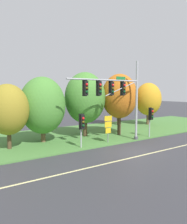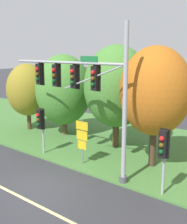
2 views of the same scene
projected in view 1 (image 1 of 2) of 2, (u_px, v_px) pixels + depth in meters
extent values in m
plane|color=#333338|center=(134.00, 151.00, 17.97)|extent=(160.00, 160.00, 0.00)
cube|color=beige|center=(145.00, 155.00, 16.98)|extent=(36.00, 0.16, 0.01)
cube|color=#477A38|center=(82.00, 134.00, 24.76)|extent=(48.00, 11.50, 0.10)
cylinder|color=#9EA0A5|center=(137.00, 101.00, 21.58)|extent=(0.22, 0.22, 7.74)
cylinder|color=#4C4C51|center=(136.00, 138.00, 21.93)|extent=(0.40, 0.40, 0.30)
cylinder|color=#9EA0A5|center=(106.00, 80.00, 19.23)|extent=(7.73, 0.14, 0.14)
cylinder|color=#9EA0A5|center=(122.00, 88.00, 20.38)|extent=(3.89, 0.08, 1.48)
cube|color=black|center=(123.00, 88.00, 20.47)|extent=(0.34, 0.28, 1.22)
cube|color=black|center=(122.00, 89.00, 20.60)|extent=(0.46, 0.04, 1.34)
sphere|color=red|center=(125.00, 85.00, 20.29)|extent=(0.22, 0.22, 0.22)
sphere|color=#51420C|center=(124.00, 88.00, 20.32)|extent=(0.22, 0.22, 0.22)
sphere|color=#0C4219|center=(124.00, 92.00, 20.35)|extent=(0.22, 0.22, 0.22)
cube|color=black|center=(112.00, 88.00, 19.69)|extent=(0.34, 0.28, 1.22)
cube|color=black|center=(111.00, 88.00, 19.82)|extent=(0.46, 0.04, 1.34)
sphere|color=red|center=(113.00, 85.00, 19.51)|extent=(0.22, 0.22, 0.22)
sphere|color=#51420C|center=(113.00, 88.00, 19.54)|extent=(0.22, 0.22, 0.22)
sphere|color=#0C4219|center=(113.00, 92.00, 19.57)|extent=(0.22, 0.22, 0.22)
cube|color=black|center=(99.00, 88.00, 18.91)|extent=(0.34, 0.28, 1.22)
cube|color=black|center=(98.00, 88.00, 19.05)|extent=(0.46, 0.04, 1.34)
sphere|color=red|center=(100.00, 85.00, 18.74)|extent=(0.22, 0.22, 0.22)
sphere|color=#51420C|center=(100.00, 88.00, 18.77)|extent=(0.22, 0.22, 0.22)
sphere|color=#0C4219|center=(100.00, 92.00, 18.80)|extent=(0.22, 0.22, 0.22)
cube|color=black|center=(86.00, 88.00, 18.14)|extent=(0.34, 0.28, 1.22)
cube|color=black|center=(85.00, 88.00, 18.27)|extent=(0.46, 0.04, 1.34)
sphere|color=red|center=(87.00, 84.00, 17.96)|extent=(0.22, 0.22, 0.22)
sphere|color=#51420C|center=(87.00, 88.00, 17.99)|extent=(0.22, 0.22, 0.22)
sphere|color=#0C4219|center=(87.00, 92.00, 18.02)|extent=(0.22, 0.22, 0.22)
cube|color=#196B33|center=(121.00, 78.00, 20.14)|extent=(1.10, 0.04, 0.28)
cylinder|color=#9EA0A5|center=(81.00, 131.00, 18.61)|extent=(0.12, 0.12, 2.82)
cube|color=black|center=(82.00, 122.00, 18.37)|extent=(0.34, 0.28, 1.22)
cube|color=black|center=(81.00, 121.00, 18.50)|extent=(0.46, 0.04, 1.34)
sphere|color=red|center=(83.00, 118.00, 18.19)|extent=(0.22, 0.22, 0.22)
sphere|color=#51420C|center=(83.00, 122.00, 18.22)|extent=(0.22, 0.22, 0.22)
sphere|color=#0C4219|center=(83.00, 126.00, 18.25)|extent=(0.22, 0.22, 0.22)
cylinder|color=#9EA0A5|center=(150.00, 123.00, 23.03)|extent=(0.12, 0.12, 3.02)
cube|color=black|center=(151.00, 114.00, 22.77)|extent=(0.34, 0.28, 1.22)
cube|color=black|center=(150.00, 114.00, 22.90)|extent=(0.46, 0.04, 1.34)
sphere|color=red|center=(153.00, 111.00, 22.60)|extent=(0.22, 0.22, 0.22)
sphere|color=#51420C|center=(153.00, 114.00, 22.63)|extent=(0.22, 0.22, 0.22)
sphere|color=#0C4219|center=(153.00, 117.00, 22.65)|extent=(0.22, 0.22, 0.22)
cylinder|color=slate|center=(108.00, 129.00, 20.53)|extent=(0.08, 0.08, 2.58)
cube|color=gold|center=(108.00, 118.00, 20.41)|extent=(0.87, 0.03, 0.49)
cube|color=gold|center=(108.00, 124.00, 20.47)|extent=(0.79, 0.03, 0.54)
cube|color=gold|center=(108.00, 131.00, 20.52)|extent=(0.62, 0.03, 0.50)
cylinder|color=#4C3823|center=(9.00, 135.00, 18.27)|extent=(0.34, 0.34, 2.37)
ellipsoid|color=olive|center=(8.00, 110.00, 18.07)|extent=(3.40, 3.40, 4.25)
cylinder|color=brown|center=(43.00, 130.00, 20.77)|extent=(0.43, 0.43, 2.32)
ellipsoid|color=#478433|center=(43.00, 105.00, 20.55)|extent=(4.30, 4.30, 5.37)
cylinder|color=#4C3823|center=(85.00, 123.00, 23.49)|extent=(0.43, 0.43, 2.93)
ellipsoid|color=#478433|center=(85.00, 98.00, 23.24)|extent=(4.35, 4.35, 5.43)
cylinder|color=#423021|center=(119.00, 120.00, 24.19)|extent=(0.39, 0.39, 3.22)
ellipsoid|color=#B76019|center=(119.00, 96.00, 23.93)|extent=(3.89, 3.89, 4.87)
cylinder|color=#4C3823|center=(118.00, 113.00, 31.26)|extent=(0.39, 0.39, 3.33)
ellipsoid|color=#B76019|center=(119.00, 94.00, 31.00)|extent=(3.94, 3.94, 4.93)
cylinder|color=brown|center=(148.00, 115.00, 31.75)|extent=(0.38, 0.38, 2.67)
ellipsoid|color=#C68C1E|center=(148.00, 99.00, 31.53)|extent=(3.75, 3.75, 4.69)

